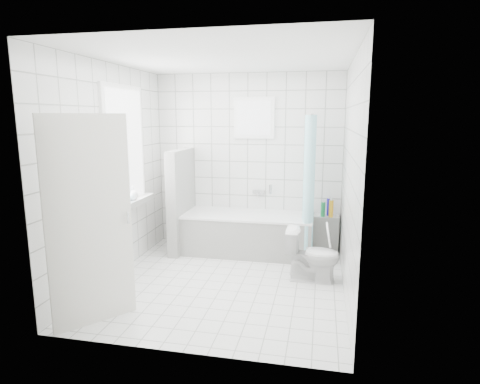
# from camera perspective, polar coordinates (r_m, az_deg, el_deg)

# --- Properties ---
(ground) EXTENTS (3.00, 3.00, 0.00)m
(ground) POSITION_cam_1_polar(r_m,az_deg,el_deg) (4.97, -2.20, -12.68)
(ground) COLOR white
(ground) RESTS_ON ground
(ceiling) EXTENTS (3.00, 3.00, 0.00)m
(ceiling) POSITION_cam_1_polar(r_m,az_deg,el_deg) (4.60, -2.45, 18.54)
(ceiling) COLOR white
(ceiling) RESTS_ON ground
(wall_back) EXTENTS (2.80, 0.02, 2.60)m
(wall_back) POSITION_cam_1_polar(r_m,az_deg,el_deg) (6.06, 1.09, 4.34)
(wall_back) COLOR white
(wall_back) RESTS_ON ground
(wall_front) EXTENTS (2.80, 0.02, 2.60)m
(wall_front) POSITION_cam_1_polar(r_m,az_deg,el_deg) (3.20, -8.77, -1.55)
(wall_front) COLOR white
(wall_front) RESTS_ON ground
(wall_left) EXTENTS (0.02, 3.00, 2.60)m
(wall_left) POSITION_cam_1_polar(r_m,az_deg,el_deg) (5.13, -17.71, 2.67)
(wall_left) COLOR white
(wall_left) RESTS_ON ground
(wall_right) EXTENTS (0.02, 3.00, 2.60)m
(wall_right) POSITION_cam_1_polar(r_m,az_deg,el_deg) (4.49, 15.32, 1.71)
(wall_right) COLOR white
(wall_right) RESTS_ON ground
(window_left) EXTENTS (0.01, 0.90, 1.40)m
(window_left) POSITION_cam_1_polar(r_m,az_deg,el_deg) (5.34, -15.90, 6.31)
(window_left) COLOR white
(window_left) RESTS_ON wall_left
(window_back) EXTENTS (0.50, 0.01, 0.50)m
(window_back) POSITION_cam_1_polar(r_m,az_deg,el_deg) (5.97, 1.99, 10.49)
(window_back) COLOR white
(window_back) RESTS_ON wall_back
(window_sill) EXTENTS (0.18, 1.02, 0.08)m
(window_sill) POSITION_cam_1_polar(r_m,az_deg,el_deg) (5.42, -15.08, -1.51)
(window_sill) COLOR white
(window_sill) RESTS_ON wall_left
(door) EXTENTS (0.54, 0.65, 2.00)m
(door) POSITION_cam_1_polar(r_m,az_deg,el_deg) (3.99, -20.55, -4.08)
(door) COLOR silver
(door) RESTS_ON ground
(bathtub) EXTENTS (1.86, 0.77, 0.58)m
(bathtub) POSITION_cam_1_polar(r_m,az_deg,el_deg) (5.89, 1.15, -5.88)
(bathtub) COLOR white
(bathtub) RESTS_ON ground
(partition_wall) EXTENTS (0.15, 0.85, 1.50)m
(partition_wall) POSITION_cam_1_polar(r_m,az_deg,el_deg) (5.98, -8.35, -1.19)
(partition_wall) COLOR white
(partition_wall) RESTS_ON ground
(tiled_ledge) EXTENTS (0.40, 0.24, 0.55)m
(tiled_ledge) POSITION_cam_1_polar(r_m,az_deg,el_deg) (6.05, 11.92, -5.82)
(tiled_ledge) COLOR white
(tiled_ledge) RESTS_ON ground
(toilet) EXTENTS (0.64, 0.38, 0.65)m
(toilet) POSITION_cam_1_polar(r_m,az_deg,el_deg) (4.98, 10.27, -8.79)
(toilet) COLOR white
(toilet) RESTS_ON ground
(curtain_rod) EXTENTS (0.02, 0.80, 0.02)m
(curtain_rod) POSITION_cam_1_polar(r_m,az_deg,el_deg) (5.53, 10.24, 10.83)
(curtain_rod) COLOR silver
(curtain_rod) RESTS_ON wall_back
(shower_curtain) EXTENTS (0.14, 0.48, 1.78)m
(shower_curtain) POSITION_cam_1_polar(r_m,az_deg,el_deg) (5.47, 9.89, 1.37)
(shower_curtain) COLOR #47C5D2
(shower_curtain) RESTS_ON curtain_rod
(tub_faucet) EXTENTS (0.18, 0.06, 0.06)m
(tub_faucet) POSITION_cam_1_polar(r_m,az_deg,el_deg) (6.06, 2.67, 0.03)
(tub_faucet) COLOR silver
(tub_faucet) RESTS_ON wall_back
(sill_bottles) EXTENTS (0.19, 0.54, 0.33)m
(sill_bottles) POSITION_cam_1_polar(r_m,az_deg,el_deg) (5.20, -16.09, -0.17)
(sill_bottles) COLOR #35BBF0
(sill_bottles) RESTS_ON window_sill
(ledge_bottles) EXTENTS (0.18, 0.16, 0.25)m
(ledge_bottles) POSITION_cam_1_polar(r_m,az_deg,el_deg) (5.91, 12.39, -2.28)
(ledge_bottles) COLOR #158242
(ledge_bottles) RESTS_ON tiled_ledge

